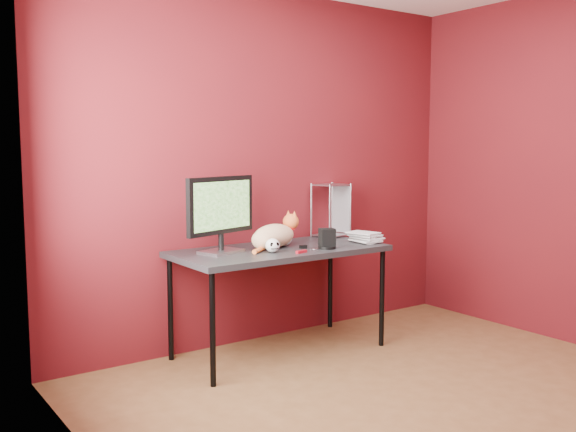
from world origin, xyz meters
TOP-DOWN VIEW (x-y plane):
  - room at (0.00, 0.00)m, footprint 3.52×3.52m
  - desk at (-0.15, 1.37)m, footprint 1.50×0.70m
  - monitor at (-0.59, 1.42)m, footprint 0.58×0.26m
  - cat at (-0.17, 1.41)m, footprint 0.50×0.30m
  - skull_mug at (-0.29, 1.25)m, footprint 0.10×0.10m
  - speaker at (0.11, 1.17)m, footprint 0.12×0.12m
  - book_stack at (0.45, 1.24)m, footprint 0.21×0.25m
  - wire_rack at (0.52, 1.63)m, footprint 0.27×0.23m
  - pocket_knife at (-0.14, 1.12)m, footprint 0.09×0.04m
  - black_gadget at (-0.02, 1.27)m, footprint 0.05×0.04m
  - washer at (0.03, 1.20)m, footprint 0.04×0.04m

SIDE VIEW (x-z plane):
  - desk at x=-0.15m, z-range 0.32..1.07m
  - washer at x=0.03m, z-range 0.75..0.75m
  - pocket_knife at x=-0.14m, z-range 0.75..0.77m
  - black_gadget at x=-0.02m, z-range 0.75..0.77m
  - skull_mug at x=-0.29m, z-range 0.75..0.85m
  - speaker at x=0.11m, z-range 0.75..0.89m
  - cat at x=-0.17m, z-range 0.71..0.96m
  - wire_rack at x=0.52m, z-range 0.75..1.17m
  - monitor at x=-0.59m, z-range 0.78..1.29m
  - book_stack at x=0.45m, z-range 0.75..1.62m
  - room at x=0.00m, z-range 0.14..2.75m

